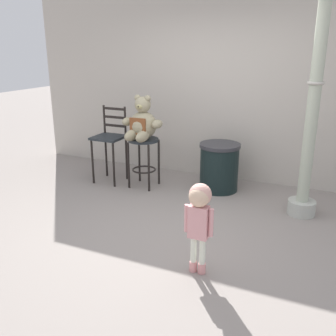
{
  "coord_description": "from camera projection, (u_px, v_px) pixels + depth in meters",
  "views": [
    {
      "loc": [
        1.66,
        -3.53,
        2.0
      ],
      "look_at": [
        -0.09,
        0.37,
        0.61
      ],
      "focal_mm": 40.74,
      "sensor_mm": 36.0,
      "label": 1
    }
  ],
  "objects": [
    {
      "name": "bar_stool_with_teddy",
      "position": [
        144.0,
        152.0,
        5.51
      ],
      "size": [
        0.44,
        0.44,
        0.72
      ],
      "color": "#21272B",
      "rests_on": "ground_plane"
    },
    {
      "name": "teddy_bear",
      "position": [
        142.0,
        123.0,
        5.35
      ],
      "size": [
        0.6,
        0.54,
        0.62
      ],
      "color": "gray",
      "rests_on": "bar_stool_with_teddy"
    },
    {
      "name": "ground_plane",
      "position": [
        162.0,
        229.0,
        4.33
      ],
      "size": [
        24.0,
        24.0,
        0.0
      ],
      "primitive_type": "plane",
      "color": "gray"
    },
    {
      "name": "child_walking",
      "position": [
        199.0,
        210.0,
        3.33
      ],
      "size": [
        0.27,
        0.22,
        0.86
      ],
      "rotation": [
        0.0,
        0.0,
        0.14
      ],
      "color": "pink",
      "rests_on": "ground_plane"
    },
    {
      "name": "trash_bin",
      "position": [
        219.0,
        167.0,
        5.42
      ],
      "size": [
        0.57,
        0.57,
        0.68
      ],
      "color": "black",
      "rests_on": "ground_plane"
    },
    {
      "name": "lamppost",
      "position": [
        311.0,
        128.0,
        4.39
      ],
      "size": [
        0.33,
        0.33,
        2.75
      ],
      "color": "#ABAEA4",
      "rests_on": "ground_plane"
    },
    {
      "name": "bar_chair_empty",
      "position": [
        110.0,
        140.0,
        5.7
      ],
      "size": [
        0.43,
        0.43,
        1.13
      ],
      "color": "#21272B",
      "rests_on": "ground_plane"
    },
    {
      "name": "building_wall",
      "position": [
        223.0,
        74.0,
        5.74
      ],
      "size": [
        6.41,
        0.3,
        3.15
      ],
      "primitive_type": "cube",
      "color": "#B5ADA2",
      "rests_on": "ground_plane"
    }
  ]
}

